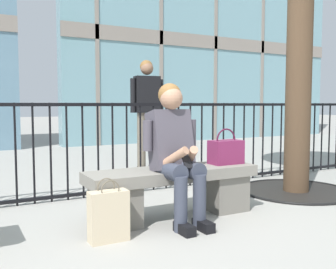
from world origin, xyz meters
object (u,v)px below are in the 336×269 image
at_px(stone_bench, 173,188).
at_px(seated_person_with_phone, 175,148).
at_px(shopping_bag, 109,215).
at_px(bystander_at_railing, 147,106).
at_px(handbag_on_bench, 226,151).

height_order(stone_bench, seated_person_with_phone, seated_person_with_phone).
height_order(seated_person_with_phone, shopping_bag, seated_person_with_phone).
bearing_deg(bystander_at_railing, handbag_on_bench, -97.26).
distance_m(stone_bench, shopping_bag, 0.80).
bearing_deg(stone_bench, seated_person_with_phone, -112.83).
distance_m(shopping_bag, bystander_at_railing, 3.28).
xyz_separation_m(seated_person_with_phone, shopping_bag, (-0.68, -0.18, -0.45)).
xyz_separation_m(stone_bench, bystander_at_railing, (0.89, 2.42, 0.73)).
xyz_separation_m(seated_person_with_phone, handbag_on_bench, (0.63, 0.12, -0.08)).
xyz_separation_m(handbag_on_bench, shopping_bag, (-1.31, -0.30, -0.37)).
xyz_separation_m(seated_person_with_phone, bystander_at_railing, (0.94, 2.55, 0.35)).
xyz_separation_m(stone_bench, shopping_bag, (-0.73, -0.31, -0.07)).
bearing_deg(bystander_at_railing, shopping_bag, -120.64).
height_order(shopping_bag, bystander_at_railing, bystander_at_railing).
relative_size(seated_person_with_phone, bystander_at_railing, 0.71).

